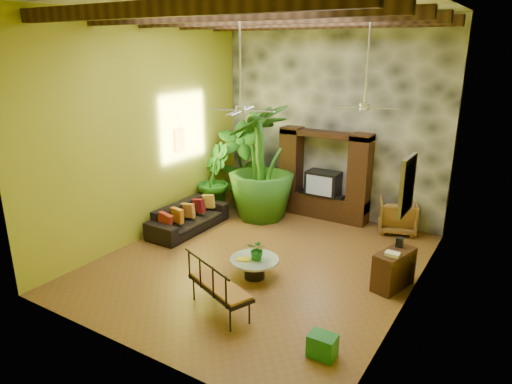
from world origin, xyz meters
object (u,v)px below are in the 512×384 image
Objects in this scene: sofa at (188,217)px; ceiling_fan_back at (365,96)px; coffee_table at (254,265)px; side_console at (394,269)px; tall_plant_c at (261,162)px; green_bin at (322,345)px; tall_plant_a at (240,166)px; tall_plant_b at (213,179)px; entertainment_center at (323,181)px; wicker_armchair at (397,216)px; iron_bench at (217,285)px; ceiling_fan_front at (240,98)px.

ceiling_fan_back is at bearing -80.90° from sofa.
coffee_table is 2.61m from side_console.
green_bin is (3.68, -4.37, -1.32)m from tall_plant_c.
tall_plant_a reaches higher than tall_plant_b.
tall_plant_c is at bearing 160.87° from ceiling_fan_back.
tall_plant_b is at bearing -155.43° from entertainment_center.
wicker_armchair is at bearing 94.25° from green_bin.
tall_plant_a is at bearing -5.13° from sofa.
tall_plant_c is 5.86m from green_bin.
sofa is (-2.40, -2.58, -0.64)m from entertainment_center.
sofa reaches higher than coffee_table.
tall_plant_c reaches higher than entertainment_center.
ceiling_fan_back is 0.62× the size of tall_plant_c.
tall_plant_a is at bearing -166.15° from entertainment_center.
ceiling_fan_back is 1.28× the size of iron_bench.
tall_plant_c reaches higher than iron_bench.
ceiling_fan_back is at bearing 102.69° from green_bin.
iron_bench is (-1.19, -3.26, -2.86)m from ceiling_fan_back.
green_bin is (0.75, -3.35, -3.23)m from ceiling_fan_back.
sofa is at bearing 156.61° from ceiling_fan_front.
ceiling_fan_front is at bearing -138.37° from ceiling_fan_back.
sofa is 0.75× the size of tall_plant_c.
entertainment_center reaches higher than sofa.
iron_bench reaches higher than green_bin.
ceiling_fan_front is 0.84× the size of sofa.
tall_plant_b is (-2.45, 2.32, -2.47)m from ceiling_fan_front.
ceiling_fan_front reaches higher than wicker_armchair.
wicker_armchair is at bearing 7.45° from tall_plant_a.
ceiling_fan_back is 0.99× the size of tall_plant_b.
tall_plant_c is at bearing -3.09° from wicker_armchair.
tall_plant_a reaches higher than sofa.
entertainment_center reaches higher than coffee_table.
ceiling_fan_front is at bearing 150.38° from coffee_table.
coffee_table is at bearing -41.62° from tall_plant_b.
wicker_armchair is at bearing 58.56° from ceiling_fan_front.
ceiling_fan_front is 2.41m from ceiling_fan_back.
coffee_table is (2.91, -2.59, -0.68)m from tall_plant_b.
sofa is 1.53× the size of iron_bench.
ceiling_fan_front reaches higher than tall_plant_a.
ceiling_fan_front is 3.36m from iron_bench.
tall_plant_c is (-3.29, -0.92, 1.09)m from wicker_armchair.
iron_bench is at bearing -52.50° from tall_plant_b.
ceiling_fan_front reaches higher than entertainment_center.
sofa is 1.52m from tall_plant_b.
tall_plant_c is at bearing 169.90° from side_console.
side_console is (4.87, -2.20, -0.84)m from tall_plant_a.
tall_plant_b reaches higher than sofa.
tall_plant_a is 6.05× the size of green_bin.
sofa is (-2.20, 0.95, -3.08)m from ceiling_fan_front.
ceiling_fan_front is 4.69× the size of green_bin.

